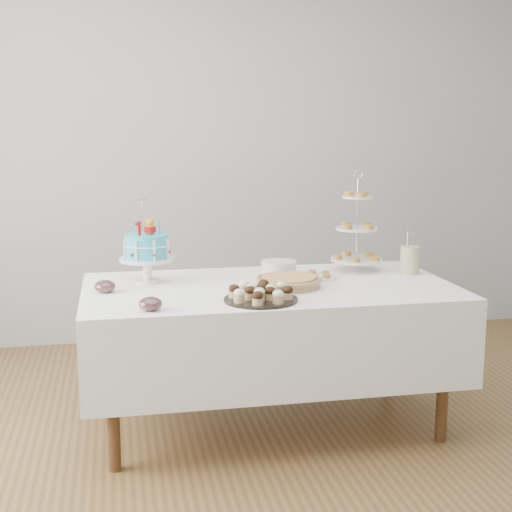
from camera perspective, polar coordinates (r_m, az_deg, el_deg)
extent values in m
plane|color=brown|center=(3.70, 2.07, -15.12)|extent=(5.00, 5.00, 0.00)
cube|color=#ADB0B3|center=(5.31, -2.85, 7.77)|extent=(5.00, 0.04, 2.70)
cube|color=white|center=(3.78, 1.07, -5.70)|extent=(1.92, 1.02, 0.45)
cylinder|color=#52321C|center=(3.42, -11.40, -11.42)|extent=(0.06, 0.06, 0.67)
cylinder|color=#52321C|center=(3.77, 14.75, -9.44)|extent=(0.06, 0.06, 0.67)
cylinder|color=#52321C|center=(4.11, -11.41, -7.62)|extent=(0.06, 0.06, 0.67)
cylinder|color=#52321C|center=(4.41, 10.55, -6.34)|extent=(0.06, 0.06, 0.67)
cylinder|color=#32B3DA|center=(3.79, -8.74, 0.80)|extent=(0.23, 0.23, 0.12)
torus|color=white|center=(3.79, -8.74, 0.89)|extent=(0.24, 0.24, 0.01)
cube|color=#B51316|center=(3.76, -9.32, 2.20)|extent=(0.02, 0.02, 0.07)
cylinder|color=blue|center=(3.77, -7.74, 2.27)|extent=(0.01, 0.01, 0.07)
cylinder|color=silver|center=(3.80, -9.10, 3.08)|extent=(0.00, 0.00, 0.18)
cylinder|color=gold|center=(3.79, -9.14, 4.47)|extent=(0.05, 0.05, 0.01)
cylinder|color=black|center=(3.40, 0.38, -3.51)|extent=(0.35, 0.35, 0.01)
ellipsoid|color=black|center=(3.37, -0.77, -2.72)|extent=(0.05, 0.05, 0.04)
ellipsoid|color=beige|center=(3.40, 1.52, -2.61)|extent=(0.05, 0.05, 0.04)
cylinder|color=tan|center=(3.69, 2.62, -2.17)|extent=(0.32, 0.32, 0.04)
cylinder|color=#B37A45|center=(3.68, 2.63, -1.80)|extent=(0.28, 0.28, 0.02)
torus|color=tan|center=(3.69, 2.63, -1.87)|extent=(0.34, 0.34, 0.02)
cylinder|color=silver|center=(4.10, 8.10, 2.48)|extent=(0.01, 0.01, 0.53)
cylinder|color=white|center=(4.13, 8.03, -0.28)|extent=(0.30, 0.30, 0.01)
cylinder|color=white|center=(4.10, 8.10, 2.19)|extent=(0.24, 0.24, 0.01)
cylinder|color=white|center=(4.08, 8.16, 4.69)|extent=(0.18, 0.18, 0.01)
torus|color=silver|center=(4.07, 8.21, 6.44)|extent=(0.06, 0.01, 0.06)
cylinder|color=white|center=(3.98, 1.82, -0.95)|extent=(0.20, 0.20, 0.08)
cylinder|color=white|center=(3.91, 4.86, -1.71)|extent=(0.22, 0.22, 0.01)
ellipsoid|color=silver|center=(3.25, -8.44, -3.81)|extent=(0.11, 0.11, 0.06)
cylinder|color=#58070A|center=(3.25, -8.44, -3.90)|extent=(0.07, 0.07, 0.03)
ellipsoid|color=silver|center=(3.64, -11.98, -2.40)|extent=(0.11, 0.11, 0.06)
cylinder|color=#58070A|center=(3.64, -11.98, -2.47)|extent=(0.07, 0.07, 0.03)
cylinder|color=beige|center=(4.10, 12.20, -0.31)|extent=(0.11, 0.11, 0.16)
cylinder|color=beige|center=(4.13, 12.75, -0.04)|extent=(0.01, 0.01, 0.08)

